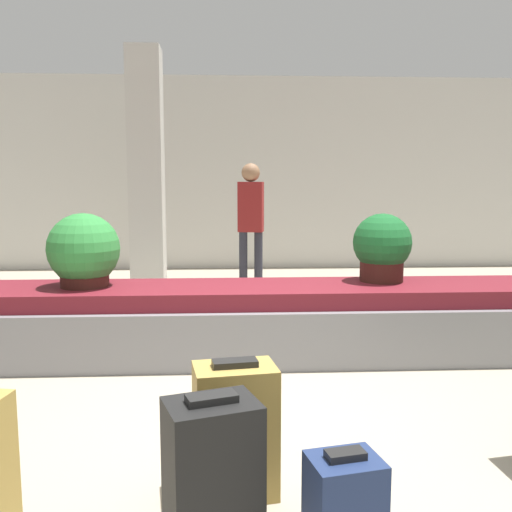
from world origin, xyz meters
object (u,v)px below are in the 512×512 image
at_px(potted_plant_0, 382,247).
at_px(potted_plant_1, 84,252).
at_px(pillar, 147,172).
at_px(suitcase_5, 213,483).
at_px(traveler_0, 251,216).
at_px(suitcase_0, 235,430).

bearing_deg(potted_plant_0, potted_plant_1, -177.27).
distance_m(pillar, suitcase_5, 5.85).
distance_m(pillar, potted_plant_0, 3.77).
bearing_deg(potted_plant_1, suitcase_5, -67.40).
relative_size(pillar, suitcase_5, 4.68).
xyz_separation_m(pillar, traveler_0, (1.37, -0.26, -0.58)).
distance_m(potted_plant_1, traveler_0, 3.08).
bearing_deg(pillar, traveler_0, -10.53).
xyz_separation_m(potted_plant_0, traveler_0, (-1.04, 2.56, 0.12)).
bearing_deg(suitcase_0, potted_plant_0, 51.59).
xyz_separation_m(suitcase_0, suitcase_5, (-0.10, -0.49, 0.01)).
bearing_deg(traveler_0, potted_plant_0, 124.61).
distance_m(pillar, traveler_0, 1.51).
height_order(suitcase_0, traveler_0, traveler_0).
relative_size(potted_plant_0, traveler_0, 0.35).
height_order(pillar, suitcase_0, pillar).
relative_size(suitcase_0, potted_plant_1, 1.07).
relative_size(suitcase_0, potted_plant_0, 1.10).
bearing_deg(suitcase_5, suitcase_0, 60.88).
bearing_deg(traveler_0, suitcase_0, 99.12).
distance_m(suitcase_0, suitcase_5, 0.50).
height_order(suitcase_0, suitcase_5, suitcase_5).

